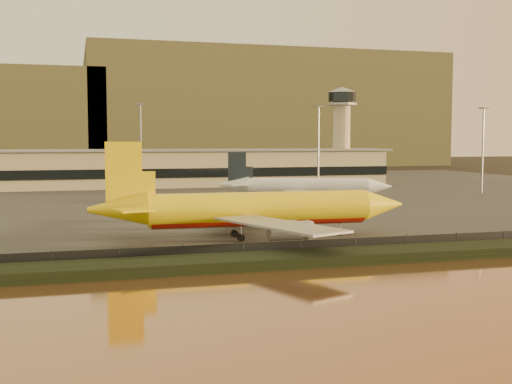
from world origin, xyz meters
TOP-DOWN VIEW (x-y plane):
  - ground at (0.00, 0.00)m, footprint 900.00×900.00m
  - embankment at (0.00, -17.00)m, footprint 320.00×7.00m
  - tarmac at (0.00, 95.00)m, footprint 320.00×220.00m
  - perimeter_fence at (0.00, -13.00)m, footprint 300.00×0.05m
  - terminal_building at (-14.52, 125.55)m, footprint 202.00×25.00m
  - control_tower at (70.00, 131.00)m, footprint 11.20×11.20m
  - apron_light_masts at (15.00, 75.00)m, footprint 152.20×12.20m
  - distant_hills at (-20.74, 340.00)m, footprint 470.00×160.00m
  - dhl_cargo_jet at (0.33, 4.14)m, footprint 51.63×50.70m
  - white_narrowbody_jet at (29.17, 59.51)m, footprint 42.79×40.60m
  - gse_vehicle_yellow at (2.89, 29.64)m, footprint 4.87×2.81m
  - gse_vehicle_white at (-13.49, 30.16)m, footprint 3.83×1.99m

SIDE VIEW (x-z plane):
  - ground at x=0.00m, z-range 0.00..0.00m
  - tarmac at x=0.00m, z-range 0.00..0.20m
  - embankment at x=0.00m, z-range 0.00..1.40m
  - gse_vehicle_white at x=-13.49m, z-range 0.20..1.86m
  - gse_vehicle_yellow at x=2.89m, z-range 0.20..2.26m
  - perimeter_fence at x=0.00m, z-range 0.20..2.40m
  - white_narrowbody_jet at x=29.17m, z-range -2.35..10.29m
  - dhl_cargo_jet at x=0.33m, z-range -2.91..12.54m
  - terminal_building at x=-14.52m, z-range -0.05..12.55m
  - apron_light_masts at x=15.00m, z-range 3.00..28.40m
  - control_tower at x=70.00m, z-range 3.91..39.41m
  - distant_hills at x=-20.74m, z-range -3.61..66.39m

